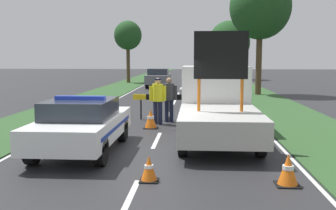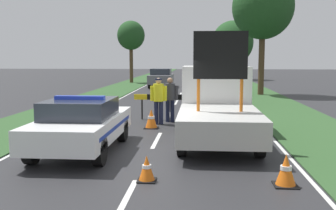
{
  "view_description": "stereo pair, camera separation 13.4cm",
  "coord_description": "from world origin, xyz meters",
  "px_view_note": "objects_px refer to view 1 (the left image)",
  "views": [
    {
      "loc": [
        1.18,
        -10.46,
        2.57
      ],
      "look_at": [
        0.35,
        1.73,
        1.1
      ],
      "focal_mm": 42.0,
      "sensor_mm": 36.0,
      "label": 1
    },
    {
      "loc": [
        1.32,
        -10.45,
        2.57
      ],
      "look_at": [
        0.35,
        1.73,
        1.1
      ],
      "focal_mm": 42.0,
      "sensor_mm": 36.0,
      "label": 2
    }
  ],
  "objects_px": {
    "traffic_cone_near_police": "(115,120)",
    "queued_car_sedan_black": "(209,90)",
    "traffic_cone_behind_barrier": "(213,109)",
    "work_truck": "(217,104)",
    "queued_car_suv_grey": "(158,78)",
    "roadside_tree_near_right": "(260,8)",
    "traffic_cone_centre_front": "(288,170)",
    "police_car": "(82,124)",
    "roadside_tree_near_left": "(128,36)",
    "traffic_cone_lane_edge": "(149,169)",
    "road_barrier": "(172,99)",
    "police_officer": "(158,97)",
    "pedestrian_civilian": "(169,96)",
    "queued_car_hatch_blue": "(203,83)",
    "roadside_tree_mid_left": "(229,43)",
    "traffic_cone_near_truck": "(151,119)"
  },
  "relations": [
    {
      "from": "pedestrian_civilian",
      "to": "roadside_tree_near_right",
      "type": "distance_m",
      "value": 14.1
    },
    {
      "from": "traffic_cone_behind_barrier",
      "to": "work_truck",
      "type": "bearing_deg",
      "value": -91.38
    },
    {
      "from": "queued_car_hatch_blue",
      "to": "police_officer",
      "type": "bearing_deg",
      "value": 81.23
    },
    {
      "from": "queued_car_sedan_black",
      "to": "queued_car_suv_grey",
      "type": "xyz_separation_m",
      "value": [
        -3.97,
        12.17,
        0.07
      ]
    },
    {
      "from": "road_barrier",
      "to": "roadside_tree_mid_left",
      "type": "bearing_deg",
      "value": 83.02
    },
    {
      "from": "queued_car_suv_grey",
      "to": "roadside_tree_near_right",
      "type": "distance_m",
      "value": 11.24
    },
    {
      "from": "traffic_cone_centre_front",
      "to": "queued_car_sedan_black",
      "type": "relative_size",
      "value": 0.16
    },
    {
      "from": "work_truck",
      "to": "police_officer",
      "type": "relative_size",
      "value": 3.18
    },
    {
      "from": "traffic_cone_lane_edge",
      "to": "police_officer",
      "type": "bearing_deg",
      "value": 93.92
    },
    {
      "from": "queued_car_hatch_blue",
      "to": "roadside_tree_mid_left",
      "type": "relative_size",
      "value": 0.62
    },
    {
      "from": "traffic_cone_behind_barrier",
      "to": "roadside_tree_mid_left",
      "type": "xyz_separation_m",
      "value": [
        3.17,
        29.93,
        4.01
      ]
    },
    {
      "from": "traffic_cone_near_police",
      "to": "roadside_tree_mid_left",
      "type": "distance_m",
      "value": 34.17
    },
    {
      "from": "traffic_cone_centre_front",
      "to": "roadside_tree_near_right",
      "type": "xyz_separation_m",
      "value": [
        2.51,
        19.84,
        5.65
      ]
    },
    {
      "from": "work_truck",
      "to": "queued_car_suv_grey",
      "type": "height_order",
      "value": "work_truck"
    },
    {
      "from": "queued_car_hatch_blue",
      "to": "roadside_tree_mid_left",
      "type": "bearing_deg",
      "value": -100.13
    },
    {
      "from": "road_barrier",
      "to": "police_officer",
      "type": "xyz_separation_m",
      "value": [
        -0.5,
        -1.16,
        0.19
      ]
    },
    {
      "from": "roadside_tree_near_right",
      "to": "queued_car_suv_grey",
      "type": "bearing_deg",
      "value": 139.42
    },
    {
      "from": "road_barrier",
      "to": "traffic_cone_behind_barrier",
      "type": "relative_size",
      "value": 4.8
    },
    {
      "from": "traffic_cone_centre_front",
      "to": "roadside_tree_near_left",
      "type": "distance_m",
      "value": 33.8
    },
    {
      "from": "police_car",
      "to": "roadside_tree_near_left",
      "type": "distance_m",
      "value": 30.28
    },
    {
      "from": "queued_car_suv_grey",
      "to": "roadside_tree_near_left",
      "type": "relative_size",
      "value": 0.71
    },
    {
      "from": "police_officer",
      "to": "traffic_cone_behind_barrier",
      "type": "bearing_deg",
      "value": -154.63
    },
    {
      "from": "traffic_cone_lane_edge",
      "to": "road_barrier",
      "type": "bearing_deg",
      "value": 89.95
    },
    {
      "from": "traffic_cone_behind_barrier",
      "to": "queued_car_sedan_black",
      "type": "bearing_deg",
      "value": 90.54
    },
    {
      "from": "traffic_cone_centre_front",
      "to": "police_car",
      "type": "bearing_deg",
      "value": 152.59
    },
    {
      "from": "traffic_cone_behind_barrier",
      "to": "roadside_tree_near_left",
      "type": "distance_m",
      "value": 24.59
    },
    {
      "from": "traffic_cone_behind_barrier",
      "to": "traffic_cone_lane_edge",
      "type": "relative_size",
      "value": 1.25
    },
    {
      "from": "police_officer",
      "to": "queued_car_sedan_black",
      "type": "relative_size",
      "value": 0.44
    },
    {
      "from": "road_barrier",
      "to": "traffic_cone_centre_front",
      "type": "height_order",
      "value": "road_barrier"
    },
    {
      "from": "police_officer",
      "to": "traffic_cone_lane_edge",
      "type": "distance_m",
      "value": 7.18
    },
    {
      "from": "traffic_cone_near_police",
      "to": "pedestrian_civilian",
      "type": "bearing_deg",
      "value": 42.51
    },
    {
      "from": "police_car",
      "to": "queued_car_sedan_black",
      "type": "relative_size",
      "value": 1.12
    },
    {
      "from": "queued_car_sedan_black",
      "to": "roadside_tree_near_right",
      "type": "relative_size",
      "value": 0.5
    },
    {
      "from": "police_car",
      "to": "roadside_tree_mid_left",
      "type": "height_order",
      "value": "roadside_tree_mid_left"
    },
    {
      "from": "pedestrian_civilian",
      "to": "roadside_tree_near_right",
      "type": "height_order",
      "value": "roadside_tree_near_right"
    },
    {
      "from": "road_barrier",
      "to": "traffic_cone_near_truck",
      "type": "height_order",
      "value": "road_barrier"
    },
    {
      "from": "queued_car_sedan_black",
      "to": "work_truck",
      "type": "bearing_deg",
      "value": 89.59
    },
    {
      "from": "traffic_cone_lane_edge",
      "to": "roadside_tree_near_left",
      "type": "height_order",
      "value": "roadside_tree_near_left"
    },
    {
      "from": "work_truck",
      "to": "queued_car_sedan_black",
      "type": "bearing_deg",
      "value": -89.61
    },
    {
      "from": "queued_car_suv_grey",
      "to": "roadside_tree_mid_left",
      "type": "relative_size",
      "value": 0.65
    },
    {
      "from": "police_car",
      "to": "road_barrier",
      "type": "bearing_deg",
      "value": 73.12
    },
    {
      "from": "traffic_cone_near_police",
      "to": "queued_car_sedan_black",
      "type": "height_order",
      "value": "queued_car_sedan_black"
    },
    {
      "from": "traffic_cone_near_police",
      "to": "queued_car_suv_grey",
      "type": "bearing_deg",
      "value": 90.89
    },
    {
      "from": "work_truck",
      "to": "traffic_cone_near_police",
      "type": "distance_m",
      "value": 3.91
    },
    {
      "from": "traffic_cone_lane_edge",
      "to": "roadside_tree_near_left",
      "type": "xyz_separation_m",
      "value": [
        -5.92,
        32.26,
        4.52
      ]
    },
    {
      "from": "work_truck",
      "to": "queued_car_hatch_blue",
      "type": "xyz_separation_m",
      "value": [
        -0.1,
        15.64,
        -0.33
      ]
    },
    {
      "from": "road_barrier",
      "to": "work_truck",
      "type": "bearing_deg",
      "value": -63.58
    },
    {
      "from": "pedestrian_civilian",
      "to": "traffic_cone_behind_barrier",
      "type": "distance_m",
      "value": 2.55
    },
    {
      "from": "police_car",
      "to": "traffic_cone_lane_edge",
      "type": "bearing_deg",
      "value": -46.13
    },
    {
      "from": "queued_car_hatch_blue",
      "to": "queued_car_suv_grey",
      "type": "height_order",
      "value": "queued_car_suv_grey"
    }
  ]
}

